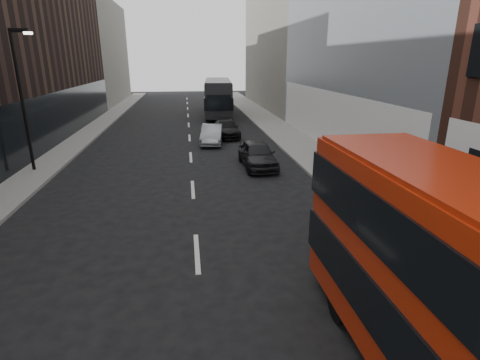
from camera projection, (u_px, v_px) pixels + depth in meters
name	position (u px, v px, depth m)	size (l,w,h in m)	color
sidewalk_right	(288.00, 137.00, 28.62)	(3.00, 80.00, 0.15)	slate
sidewalk_left	(76.00, 143.00, 26.55)	(2.00, 80.00, 0.15)	slate
building_victorian	(281.00, 24.00, 44.07)	(6.50, 24.00, 21.00)	slate
building_left_mid	(34.00, 42.00, 28.66)	(5.00, 24.00, 14.00)	black
building_left_far	(98.00, 53.00, 49.53)	(5.00, 20.00, 13.00)	slate
street_lamp	(22.00, 92.00, 18.66)	(1.06, 0.22, 7.00)	black
grey_bus	(218.00, 97.00, 39.31)	(3.51, 11.58, 3.69)	black
car_a	(257.00, 154.00, 20.70)	(1.73, 4.29, 1.46)	black
car_b	(212.00, 134.00, 26.50)	(1.41, 4.03, 1.33)	gray
car_c	(226.00, 128.00, 28.83)	(1.81, 4.44, 1.29)	black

